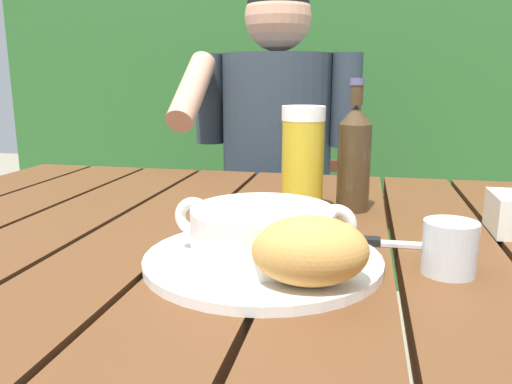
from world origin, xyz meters
TOP-DOWN VIEW (x-y plane):
  - dining_table at (-0.00, 0.00)m, footprint 1.34×0.99m
  - hedge_backdrop at (0.20, 1.92)m, footprint 3.06×0.96m
  - chair_near_diner at (-0.07, 0.93)m, footprint 0.44×0.43m
  - person_eating at (-0.08, 0.74)m, footprint 0.48×0.47m
  - serving_plate at (0.06, -0.13)m, footprint 0.30×0.30m
  - soup_bowl at (0.06, -0.13)m, footprint 0.23×0.18m
  - bread_roll at (0.13, -0.20)m, footprint 0.14×0.11m
  - beer_glass at (0.08, 0.13)m, footprint 0.07×0.07m
  - beer_bottle at (0.16, 0.17)m, footprint 0.06×0.06m
  - water_glass_small at (0.28, -0.11)m, footprint 0.06×0.06m
  - table_knife at (0.20, -0.02)m, footprint 0.15×0.02m

SIDE VIEW (x-z plane):
  - chair_near_diner at x=-0.07m, z-range -0.01..0.99m
  - dining_table at x=0.00m, z-range 0.28..1.01m
  - person_eating at x=-0.08m, z-range 0.11..1.34m
  - table_knife at x=0.20m, z-range 0.73..0.74m
  - serving_plate at x=0.06m, z-range 0.73..0.74m
  - water_glass_small at x=0.28m, z-range 0.73..0.79m
  - soup_bowl at x=0.06m, z-range 0.74..0.81m
  - bread_roll at x=0.13m, z-range 0.74..0.82m
  - beer_glass at x=0.08m, z-range 0.73..0.91m
  - beer_bottle at x=0.16m, z-range 0.71..0.94m
  - hedge_backdrop at x=0.20m, z-range -0.06..2.50m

